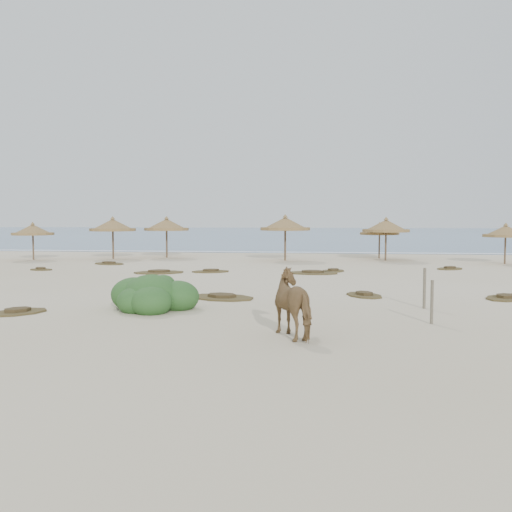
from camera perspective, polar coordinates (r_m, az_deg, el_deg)
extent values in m
plane|color=beige|center=(20.77, 0.24, -4.17)|extent=(160.00, 160.00, 0.00)
cube|color=#2B5281|center=(95.50, 5.32, 2.21)|extent=(200.00, 100.00, 0.01)
cube|color=white|center=(46.58, 3.85, 0.36)|extent=(70.00, 0.60, 0.01)
cylinder|color=brown|center=(41.40, -21.39, 0.97)|extent=(0.11, 0.11, 1.93)
cylinder|color=brown|center=(41.37, -21.42, 2.08)|extent=(3.30, 3.30, 0.17)
cone|color=brown|center=(41.36, -21.43, 2.50)|extent=(3.19, 3.19, 0.69)
cone|color=brown|center=(41.36, -21.44, 3.07)|extent=(0.33, 0.33, 0.20)
cylinder|color=brown|center=(40.75, -14.11, 1.28)|extent=(0.13, 0.13, 2.21)
cylinder|color=brown|center=(40.72, -14.13, 2.57)|extent=(3.81, 3.81, 0.19)
cone|color=brown|center=(40.71, -14.14, 3.06)|extent=(3.68, 3.68, 0.79)
cone|color=brown|center=(40.71, -14.15, 3.73)|extent=(0.38, 0.38, 0.23)
cylinder|color=brown|center=(41.21, -8.92, 1.39)|extent=(0.13, 0.13, 2.22)
cylinder|color=brown|center=(41.18, -8.93, 2.67)|extent=(3.54, 3.54, 0.19)
cone|color=brown|center=(41.17, -8.94, 3.15)|extent=(3.43, 3.43, 0.79)
cone|color=brown|center=(41.17, -8.94, 3.81)|extent=(0.38, 0.38, 0.23)
cylinder|color=brown|center=(37.99, 2.93, 1.29)|extent=(0.13, 0.13, 2.31)
cylinder|color=brown|center=(37.96, 2.94, 2.73)|extent=(3.88, 3.88, 0.20)
cone|color=brown|center=(37.95, 2.94, 3.28)|extent=(3.75, 3.75, 0.83)
cone|color=brown|center=(37.95, 2.94, 4.03)|extent=(0.40, 0.40, 0.24)
cylinder|color=brown|center=(40.81, 12.23, 1.10)|extent=(0.11, 0.11, 1.91)
cylinder|color=brown|center=(40.78, 12.24, 2.21)|extent=(2.76, 2.76, 0.16)
cone|color=brown|center=(40.77, 12.25, 2.64)|extent=(2.66, 2.66, 0.68)
cone|color=brown|center=(40.76, 12.26, 3.21)|extent=(0.33, 0.33, 0.20)
cylinder|color=brown|center=(38.92, 12.85, 1.16)|extent=(0.12, 0.12, 2.18)
cylinder|color=brown|center=(38.89, 12.87, 2.49)|extent=(3.73, 3.73, 0.19)
cone|color=brown|center=(38.88, 12.88, 3.00)|extent=(3.60, 3.60, 0.78)
cone|color=brown|center=(38.88, 12.89, 3.68)|extent=(0.37, 0.37, 0.23)
cylinder|color=brown|center=(38.47, 23.65, 0.69)|extent=(0.11, 0.11, 1.92)
cylinder|color=brown|center=(38.43, 23.68, 1.87)|extent=(3.42, 3.42, 0.16)
cone|color=brown|center=(38.42, 23.70, 2.32)|extent=(3.31, 3.31, 0.68)
cone|color=brown|center=(38.42, 23.71, 2.93)|extent=(0.33, 0.33, 0.20)
imported|color=olive|center=(14.00, 4.15, -4.72)|extent=(1.78, 2.15, 1.66)
cylinder|color=#6E6652|center=(19.02, 16.50, -3.11)|extent=(0.13, 0.13, 1.31)
cylinder|color=#6E6652|center=(16.37, 17.18, -4.42)|extent=(0.11, 0.11, 1.21)
ellipsoid|color=#325926|center=(18.32, -10.41, -3.84)|extent=(1.72, 1.72, 1.29)
ellipsoid|color=#325926|center=(18.37, -7.85, -4.06)|extent=(1.38, 1.38, 1.03)
ellipsoid|color=#325926|center=(18.86, -12.11, -3.77)|extent=(1.47, 1.47, 1.10)
ellipsoid|color=#325926|center=(17.72, -10.45, -4.53)|extent=(1.29, 1.29, 0.97)
ellipsoid|color=#325926|center=(18.04, -11.86, -4.45)|extent=(1.21, 1.21, 0.91)
ellipsoid|color=#325926|center=(18.94, -8.21, -4.08)|extent=(1.03, 1.03, 0.78)
ellipsoid|color=#325926|center=(18.62, -9.27, -2.76)|extent=(0.78, 0.78, 0.58)
ellipsoid|color=#325926|center=(18.44, -11.12, -2.72)|extent=(0.69, 0.69, 0.52)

